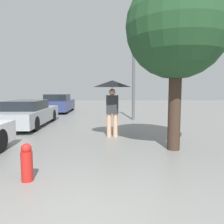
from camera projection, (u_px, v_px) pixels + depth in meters
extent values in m
cylinder|color=tan|center=(109.00, 125.00, 7.51)|extent=(0.15, 0.15, 0.82)
cylinder|color=tan|center=(115.00, 125.00, 7.51)|extent=(0.15, 0.15, 0.82)
cube|color=#2D2D33|center=(112.00, 104.00, 7.43)|extent=(0.41, 0.24, 0.62)
sphere|color=tan|center=(112.00, 92.00, 7.39)|extent=(0.22, 0.22, 0.22)
cylinder|color=#515456|center=(112.00, 97.00, 7.41)|extent=(0.02, 0.02, 0.65)
cone|color=black|center=(112.00, 84.00, 7.36)|extent=(1.28, 1.28, 0.22)
cube|color=#9EA3A8|center=(29.00, 115.00, 9.89)|extent=(1.63, 4.47, 0.59)
cube|color=black|center=(27.00, 105.00, 9.62)|extent=(1.38, 2.01, 0.40)
cylinder|color=black|center=(24.00, 115.00, 11.27)|extent=(0.18, 0.59, 0.59)
cylinder|color=black|center=(53.00, 115.00, 11.30)|extent=(0.18, 0.59, 0.59)
cylinder|color=black|center=(35.00, 124.00, 8.54)|extent=(0.18, 0.59, 0.59)
cube|color=navy|center=(58.00, 105.00, 15.77)|extent=(1.81, 3.85, 0.69)
cube|color=black|center=(57.00, 97.00, 15.52)|extent=(1.54, 1.73, 0.44)
cylinder|color=black|center=(51.00, 107.00, 16.96)|extent=(0.18, 0.60, 0.60)
cylinder|color=black|center=(72.00, 107.00, 16.99)|extent=(0.18, 0.60, 0.60)
cylinder|color=black|center=(42.00, 109.00, 14.59)|extent=(0.18, 0.60, 0.60)
cylinder|color=black|center=(66.00, 109.00, 14.62)|extent=(0.18, 0.60, 0.60)
cylinder|color=#38281E|center=(175.00, 104.00, 5.85)|extent=(0.34, 0.34, 2.51)
sphere|color=#1E4223|center=(177.00, 27.00, 5.64)|extent=(2.67, 2.67, 2.67)
cylinder|color=#515456|center=(134.00, 79.00, 11.59)|extent=(0.16, 0.16, 4.38)
sphere|color=beige|center=(134.00, 34.00, 11.35)|extent=(0.36, 0.36, 0.36)
cylinder|color=#B21E19|center=(27.00, 166.00, 3.90)|extent=(0.21, 0.21, 0.55)
sphere|color=#B21E19|center=(26.00, 148.00, 3.87)|extent=(0.19, 0.19, 0.19)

